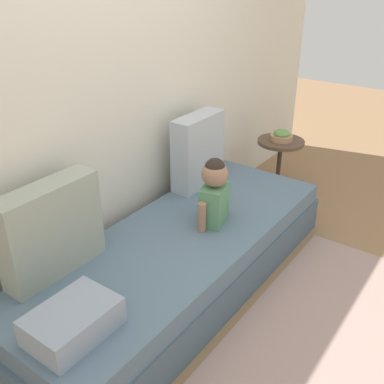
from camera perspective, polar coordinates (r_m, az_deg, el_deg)
The scene contains 11 objects.
ground_plane at distance 3.02m, azimuth -1.50°, elevation -11.71°, with size 12.00×12.00×0.00m, color #93704C.
back_wall at distance 2.80m, azimuth -11.34°, elevation 14.01°, with size 5.63×0.10×2.56m, color silver.
couch at distance 2.90m, azimuth -1.55°, elevation -8.80°, with size 2.43×0.87×0.38m.
throw_pillow_left at distance 2.48m, azimuth -17.42°, elevation -4.61°, with size 0.57×0.16×0.52m, color #99A393.
throw_pillow_right at distance 3.33m, azimuth 0.75°, elevation 5.26°, with size 0.46×0.16×0.54m, color #B2BCC6.
toddler at distance 2.83m, azimuth 2.84°, elevation 0.14°, with size 0.33×0.19×0.45m.
banana at distance 3.12m, azimuth 3.82°, elevation -1.41°, with size 0.17×0.04×0.04m, color yellow.
folded_blanket at distance 2.17m, azimuth -14.88°, elevation -15.59°, with size 0.40×0.28×0.14m, color #8E9EB2.
side_table at distance 4.12m, azimuth 11.10°, elevation 5.03°, with size 0.41×0.41×0.49m.
fruit_bowl at distance 4.07m, azimuth 11.29°, elevation 7.00°, with size 0.20×0.20×0.10m.
floor_rug at distance 2.69m, azimuth 16.43°, elevation -18.94°, with size 2.18×1.00×0.01m, color tan.
Camera 1 is at (-1.86, -1.44, 1.89)m, focal length 42.05 mm.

